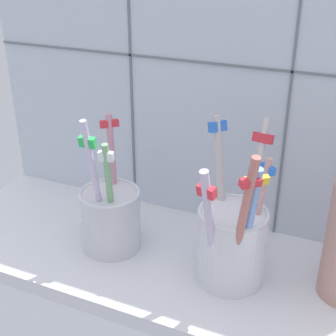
# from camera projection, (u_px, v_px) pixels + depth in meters

# --- Properties ---
(counter_slab) EXTENTS (0.64, 0.22, 0.02)m
(counter_slab) POSITION_uv_depth(u_px,v_px,m) (170.00, 263.00, 0.60)
(counter_slab) COLOR silver
(counter_slab) RESTS_ON ground
(tile_wall_back) EXTENTS (0.64, 0.02, 0.45)m
(tile_wall_back) POSITION_uv_depth(u_px,v_px,m) (208.00, 74.00, 0.61)
(tile_wall_back) COLOR silver
(tile_wall_back) RESTS_ON ground
(toothbrush_cup_left) EXTENTS (0.08, 0.09, 0.19)m
(toothbrush_cup_left) POSITION_uv_depth(u_px,v_px,m) (111.00, 216.00, 0.60)
(toothbrush_cup_left) COLOR silver
(toothbrush_cup_left) RESTS_ON counter_slab
(toothbrush_cup_right) EXTENTS (0.09, 0.13, 0.19)m
(toothbrush_cup_right) POSITION_uv_depth(u_px,v_px,m) (232.00, 240.00, 0.54)
(toothbrush_cup_right) COLOR silver
(toothbrush_cup_right) RESTS_ON counter_slab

